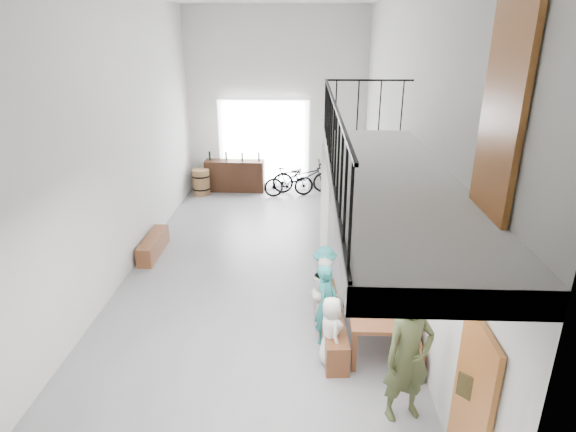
{
  "coord_description": "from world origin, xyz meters",
  "views": [
    {
      "loc": [
        0.96,
        -8.91,
        4.76
      ],
      "look_at": [
        0.62,
        -0.5,
        1.52
      ],
      "focal_mm": 30.0,
      "sensor_mm": 36.0,
      "label": 1
    }
  ],
  "objects_px": {
    "oak_barrel": "(201,182)",
    "serving_counter": "(235,176)",
    "tasting_table": "(373,299)",
    "side_bench": "(153,245)",
    "bicycle_near": "(303,177)",
    "bench_inner": "(330,323)",
    "host_standing": "(408,357)"
  },
  "relations": [
    {
      "from": "bench_inner",
      "to": "oak_barrel",
      "type": "bearing_deg",
      "value": 113.05
    },
    {
      "from": "oak_barrel",
      "to": "serving_counter",
      "type": "xyz_separation_m",
      "value": [
        0.99,
        0.44,
        0.09
      ]
    },
    {
      "from": "serving_counter",
      "to": "bicycle_near",
      "type": "height_order",
      "value": "bicycle_near"
    },
    {
      "from": "tasting_table",
      "to": "oak_barrel",
      "type": "height_order",
      "value": "oak_barrel"
    },
    {
      "from": "bicycle_near",
      "to": "host_standing",
      "type": "bearing_deg",
      "value": -176.54
    },
    {
      "from": "tasting_table",
      "to": "oak_barrel",
      "type": "distance_m",
      "value": 8.51
    },
    {
      "from": "side_bench",
      "to": "bicycle_near",
      "type": "distance_m",
      "value": 5.72
    },
    {
      "from": "side_bench",
      "to": "oak_barrel",
      "type": "distance_m",
      "value": 4.32
    },
    {
      "from": "oak_barrel",
      "to": "side_bench",
      "type": "bearing_deg",
      "value": -92.65
    },
    {
      "from": "oak_barrel",
      "to": "bicycle_near",
      "type": "height_order",
      "value": "bicycle_near"
    },
    {
      "from": "bench_inner",
      "to": "host_standing",
      "type": "height_order",
      "value": "host_standing"
    },
    {
      "from": "tasting_table",
      "to": "serving_counter",
      "type": "relative_size",
      "value": 1.13
    },
    {
      "from": "host_standing",
      "to": "tasting_table",
      "type": "bearing_deg",
      "value": 79.07
    },
    {
      "from": "tasting_table",
      "to": "serving_counter",
      "type": "bearing_deg",
      "value": 113.79
    },
    {
      "from": "tasting_table",
      "to": "bicycle_near",
      "type": "relative_size",
      "value": 1.09
    },
    {
      "from": "serving_counter",
      "to": "host_standing",
      "type": "xyz_separation_m",
      "value": [
        3.59,
        -9.48,
        0.42
      ]
    },
    {
      "from": "bench_inner",
      "to": "side_bench",
      "type": "height_order",
      "value": "bench_inner"
    },
    {
      "from": "serving_counter",
      "to": "bicycle_near",
      "type": "relative_size",
      "value": 0.96
    },
    {
      "from": "side_bench",
      "to": "host_standing",
      "type": "height_order",
      "value": "host_standing"
    },
    {
      "from": "tasting_table",
      "to": "side_bench",
      "type": "height_order",
      "value": "tasting_table"
    },
    {
      "from": "tasting_table",
      "to": "host_standing",
      "type": "relative_size",
      "value": 1.15
    },
    {
      "from": "side_bench",
      "to": "bicycle_near",
      "type": "relative_size",
      "value": 0.78
    },
    {
      "from": "serving_counter",
      "to": "host_standing",
      "type": "bearing_deg",
      "value": -68.49
    },
    {
      "from": "serving_counter",
      "to": "oak_barrel",
      "type": "bearing_deg",
      "value": -155.51
    },
    {
      "from": "host_standing",
      "to": "bicycle_near",
      "type": "relative_size",
      "value": 0.95
    },
    {
      "from": "bench_inner",
      "to": "bicycle_near",
      "type": "height_order",
      "value": "bicycle_near"
    },
    {
      "from": "host_standing",
      "to": "bicycle_near",
      "type": "bearing_deg",
      "value": 80.72
    },
    {
      "from": "host_standing",
      "to": "bicycle_near",
      "type": "distance_m",
      "value": 9.48
    },
    {
      "from": "bench_inner",
      "to": "serving_counter",
      "type": "xyz_separation_m",
      "value": [
        -2.7,
        7.74,
        0.24
      ]
    },
    {
      "from": "bench_inner",
      "to": "host_standing",
      "type": "relative_size",
      "value": 1.18
    },
    {
      "from": "side_bench",
      "to": "serving_counter",
      "type": "distance_m",
      "value": 4.9
    },
    {
      "from": "side_bench",
      "to": "oak_barrel",
      "type": "xyz_separation_m",
      "value": [
        0.2,
        4.31,
        0.19
      ]
    }
  ]
}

